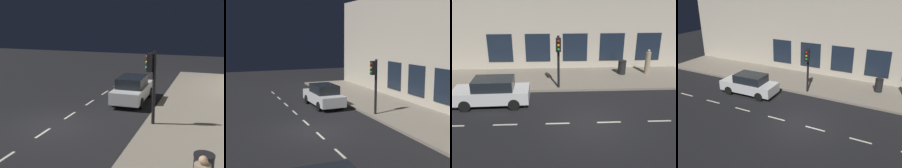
# 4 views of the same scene
# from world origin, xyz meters

# --- Properties ---
(ground_plane) EXTENTS (60.00, 60.00, 0.00)m
(ground_plane) POSITION_xyz_m (0.00, 0.00, 0.00)
(ground_plane) COLOR black
(sidewalk) EXTENTS (4.50, 32.00, 0.15)m
(sidewalk) POSITION_xyz_m (6.25, 0.00, 0.07)
(sidewalk) COLOR gray
(sidewalk) RESTS_ON ground
(lane_centre_line) EXTENTS (0.12, 27.20, 0.01)m
(lane_centre_line) POSITION_xyz_m (0.00, -1.00, 0.00)
(lane_centre_line) COLOR beige
(lane_centre_line) RESTS_ON ground
(traffic_light) EXTENTS (0.50, 0.32, 3.40)m
(traffic_light) POSITION_xyz_m (4.31, 1.42, 2.43)
(traffic_light) COLOR black
(traffic_light) RESTS_ON sidewalk
(parked_car_0) EXTENTS (1.88, 4.31, 1.58)m
(parked_car_0) POSITION_xyz_m (2.37, 5.26, 0.79)
(parked_car_0) COLOR silver
(parked_car_0) RESTS_ON ground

